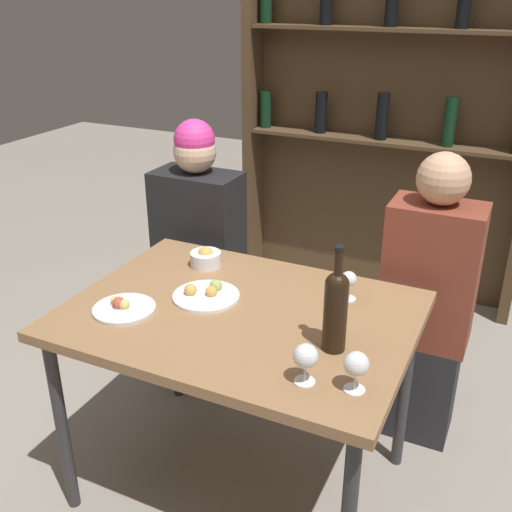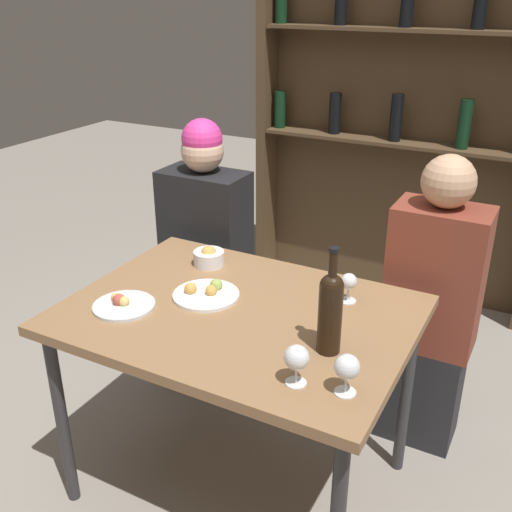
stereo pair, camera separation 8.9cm
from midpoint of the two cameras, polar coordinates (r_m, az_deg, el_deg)
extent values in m
plane|color=gray|center=(2.48, -0.37, -20.63)|extent=(10.00, 10.00, 0.00)
cube|color=olive|center=(2.03, -0.43, -5.66)|extent=(1.15, 0.85, 0.04)
cylinder|color=#2D2D30|center=(2.27, -16.91, -14.73)|extent=(0.04, 0.04, 0.72)
cylinder|color=#2D2D30|center=(2.72, -6.33, -6.60)|extent=(0.04, 0.04, 0.72)
cylinder|color=#2D2D30|center=(2.38, 15.19, -12.45)|extent=(0.04, 0.04, 0.72)
cube|color=#4C3823|center=(3.57, 14.52, 13.82)|extent=(1.61, 0.02, 2.29)
cube|color=#4C3823|center=(3.75, 1.77, 15.02)|extent=(0.06, 0.18, 2.29)
cube|color=#4C3823|center=(3.51, 13.74, 10.47)|extent=(1.53, 0.18, 0.02)
cylinder|color=black|center=(3.73, 3.00, 13.77)|extent=(0.07, 0.07, 0.22)
cylinder|color=black|center=(3.60, 8.25, 13.30)|extent=(0.07, 0.07, 0.23)
cylinder|color=black|center=(3.48, 13.87, 12.67)|extent=(0.07, 0.07, 0.26)
cylinder|color=black|center=(3.41, 19.95, 11.72)|extent=(0.07, 0.07, 0.26)
cube|color=#4C3823|center=(3.42, 14.78, 20.14)|extent=(1.53, 0.18, 0.02)
cylinder|color=black|center=(3.67, 3.18, 23.20)|extent=(0.07, 0.07, 0.25)
cylinder|color=black|center=(3.53, 8.92, 22.77)|extent=(0.07, 0.07, 0.23)
cylinder|color=black|center=(3.42, 14.97, 22.42)|extent=(0.07, 0.07, 0.25)
cylinder|color=black|center=(3.35, 21.43, 21.64)|extent=(0.07, 0.07, 0.26)
cylinder|color=black|center=(1.77, 8.49, -5.98)|extent=(0.07, 0.07, 0.22)
sphere|color=black|center=(1.72, 8.71, -2.88)|extent=(0.07, 0.07, 0.07)
cylinder|color=black|center=(1.70, 8.82, -1.26)|extent=(0.03, 0.03, 0.11)
cylinder|color=black|center=(1.67, 8.95, 0.58)|extent=(0.03, 0.03, 0.01)
cylinder|color=silver|center=(2.10, 9.91, -4.23)|extent=(0.06, 0.06, 0.00)
cylinder|color=silver|center=(2.09, 9.97, -3.48)|extent=(0.01, 0.01, 0.06)
sphere|color=silver|center=(2.07, 10.06, -2.39)|extent=(0.06, 0.06, 0.06)
cylinder|color=silver|center=(1.67, 10.04, -12.68)|extent=(0.06, 0.06, 0.00)
cylinder|color=silver|center=(1.65, 10.12, -11.78)|extent=(0.01, 0.01, 0.06)
sphere|color=silver|center=(1.62, 10.25, -10.36)|extent=(0.07, 0.07, 0.07)
cylinder|color=silver|center=(1.68, 5.36, -11.95)|extent=(0.06, 0.06, 0.00)
cylinder|color=silver|center=(1.66, 5.41, -11.04)|extent=(0.01, 0.01, 0.06)
sphere|color=silver|center=(1.64, 5.48, -9.61)|extent=(0.07, 0.07, 0.07)
cylinder|color=white|center=(2.10, -3.57, -3.75)|extent=(0.23, 0.23, 0.01)
sphere|color=gold|center=(2.09, -3.08, -3.34)|extent=(0.04, 0.04, 0.04)
sphere|color=#99B256|center=(2.13, -2.61, -2.78)|extent=(0.05, 0.05, 0.05)
sphere|color=gold|center=(2.11, -5.05, -3.15)|extent=(0.04, 0.04, 0.04)
cylinder|color=silver|center=(2.07, -11.25, -4.69)|extent=(0.21, 0.21, 0.01)
sphere|color=#E5BC66|center=(2.10, -12.00, -3.90)|extent=(0.03, 0.03, 0.03)
sphere|color=#E5BC66|center=(2.06, -11.27, -4.29)|extent=(0.04, 0.04, 0.04)
sphere|color=#B74C3D|center=(2.07, -11.72, -4.14)|extent=(0.04, 0.04, 0.04)
cylinder|color=white|center=(2.33, -3.42, -0.21)|extent=(0.12, 0.12, 0.06)
sphere|color=gold|center=(2.32, -3.43, 0.21)|extent=(0.06, 0.06, 0.06)
cube|color=#26262B|center=(2.96, -3.63, -6.76)|extent=(0.35, 0.22, 0.45)
cube|color=black|center=(2.74, -3.91, 2.34)|extent=(0.39, 0.22, 0.56)
sphere|color=beige|center=(2.62, -4.14, 9.94)|extent=(0.19, 0.19, 0.19)
sphere|color=#EA3893|center=(2.61, -4.18, 11.03)|extent=(0.18, 0.18, 0.18)
cube|color=#26262B|center=(2.65, 16.31, -11.98)|extent=(0.31, 0.22, 0.45)
cube|color=brown|center=(2.40, 17.73, -2.04)|extent=(0.35, 0.22, 0.57)
sphere|color=tan|center=(2.26, 18.97, 6.72)|extent=(0.19, 0.19, 0.19)
camera|label=1|loc=(0.04, -88.75, 0.57)|focal=42.00mm
camera|label=2|loc=(0.04, 91.25, -0.57)|focal=42.00mm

